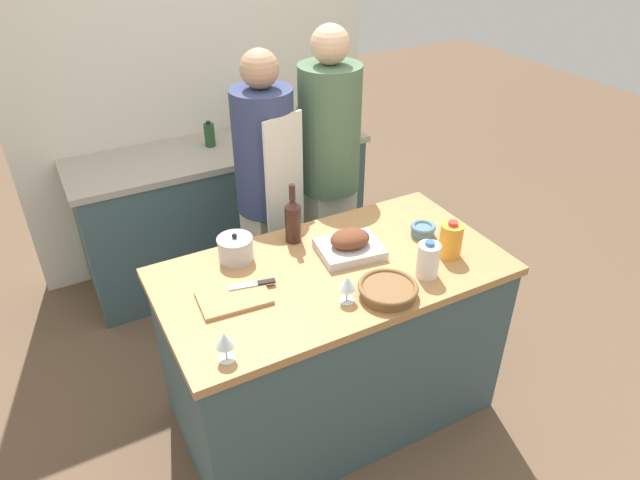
% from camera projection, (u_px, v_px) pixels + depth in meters
% --- Properties ---
extents(ground_plane, '(12.00, 12.00, 0.00)m').
position_uv_depth(ground_plane, '(331.00, 406.00, 3.04)').
color(ground_plane, brown).
extents(kitchen_island, '(1.56, 0.83, 0.90)m').
position_uv_depth(kitchen_island, '(332.00, 343.00, 2.79)').
color(kitchen_island, '#3D565B').
rests_on(kitchen_island, ground_plane).
extents(back_counter, '(1.91, 0.60, 0.92)m').
position_uv_depth(back_counter, '(226.00, 210.00, 3.89)').
color(back_counter, '#3D565B').
rests_on(back_counter, ground_plane).
extents(back_wall, '(2.41, 0.10, 2.55)m').
position_uv_depth(back_wall, '(196.00, 78.00, 3.71)').
color(back_wall, silver).
rests_on(back_wall, ground_plane).
extents(roasting_pan, '(0.32, 0.27, 0.12)m').
position_uv_depth(roasting_pan, '(350.00, 245.00, 2.63)').
color(roasting_pan, '#BCBCC1').
rests_on(roasting_pan, kitchen_island).
extents(wicker_basket, '(0.25, 0.25, 0.06)m').
position_uv_depth(wicker_basket, '(388.00, 290.00, 2.37)').
color(wicker_basket, brown).
rests_on(wicker_basket, kitchen_island).
extents(cutting_board, '(0.30, 0.22, 0.02)m').
position_uv_depth(cutting_board, '(234.00, 298.00, 2.35)').
color(cutting_board, '#AD7F51').
rests_on(cutting_board, kitchen_island).
extents(stock_pot, '(0.16, 0.16, 0.14)m').
position_uv_depth(stock_pot, '(236.00, 249.00, 2.58)').
color(stock_pot, '#B7B7BC').
rests_on(stock_pot, kitchen_island).
extents(mixing_bowl, '(0.12, 0.12, 0.06)m').
position_uv_depth(mixing_bowl, '(423.00, 230.00, 2.77)').
color(mixing_bowl, slate).
rests_on(mixing_bowl, kitchen_island).
extents(juice_jug, '(0.10, 0.10, 0.18)m').
position_uv_depth(juice_jug, '(451.00, 240.00, 2.59)').
color(juice_jug, orange).
rests_on(juice_jug, kitchen_island).
extents(milk_jug, '(0.10, 0.10, 0.18)m').
position_uv_depth(milk_jug, '(428.00, 260.00, 2.46)').
color(milk_jug, white).
rests_on(milk_jug, kitchen_island).
extents(wine_bottle_green, '(0.08, 0.08, 0.30)m').
position_uv_depth(wine_bottle_green, '(293.00, 219.00, 2.68)').
color(wine_bottle_green, '#381E19').
rests_on(wine_bottle_green, kitchen_island).
extents(wine_glass_left, '(0.07, 0.07, 0.12)m').
position_uv_depth(wine_glass_left, '(347.00, 284.00, 2.31)').
color(wine_glass_left, silver).
rests_on(wine_glass_left, kitchen_island).
extents(wine_glass_right, '(0.07, 0.07, 0.12)m').
position_uv_depth(wine_glass_right, '(225.00, 341.00, 2.02)').
color(wine_glass_right, silver).
rests_on(wine_glass_right, kitchen_island).
extents(knife_chef, '(0.20, 0.07, 0.01)m').
position_uv_depth(knife_chef, '(254.00, 284.00, 2.42)').
color(knife_chef, '#B7B7BC').
rests_on(knife_chef, cutting_board).
extents(stand_mixer, '(0.18, 0.14, 0.33)m').
position_uv_depth(stand_mixer, '(265.00, 115.00, 3.75)').
color(stand_mixer, silver).
rests_on(stand_mixer, back_counter).
extents(condiment_bottle_tall, '(0.07, 0.07, 0.17)m').
position_uv_depth(condiment_bottle_tall, '(210.00, 135.00, 3.63)').
color(condiment_bottle_tall, '#234C28').
rests_on(condiment_bottle_tall, back_counter).
extents(condiment_bottle_short, '(0.07, 0.07, 0.18)m').
position_uv_depth(condiment_bottle_short, '(301.00, 118.00, 3.86)').
color(condiment_bottle_short, '#B28E2D').
rests_on(condiment_bottle_short, back_counter).
extents(person_cook_aproned, '(0.33, 0.36, 1.69)m').
position_uv_depth(person_cook_aproned, '(267.00, 188.00, 3.13)').
color(person_cook_aproned, beige).
rests_on(person_cook_aproned, ground_plane).
extents(person_cook_guest, '(0.35, 0.35, 1.76)m').
position_uv_depth(person_cook_guest, '(329.00, 166.00, 3.27)').
color(person_cook_guest, beige).
rests_on(person_cook_guest, ground_plane).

